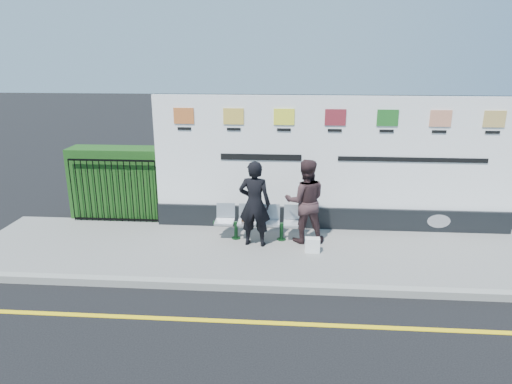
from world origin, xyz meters
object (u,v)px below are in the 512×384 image
billboard (332,173)px  woman_right (305,201)px  woman_left (255,204)px  bench (259,230)px

billboard → woman_right: size_ratio=4.46×
woman_left → woman_right: size_ratio=1.01×
billboard → woman_left: size_ratio=4.42×
billboard → woman_left: 2.04m
billboard → bench: 2.11m
billboard → woman_right: bearing=-125.7°
woman_left → woman_right: (1.04, 0.27, -0.01)m
bench → woman_right: bearing=-1.2°
bench → woman_right: (0.98, -0.02, 0.69)m
billboard → woman_left: bearing=-145.8°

